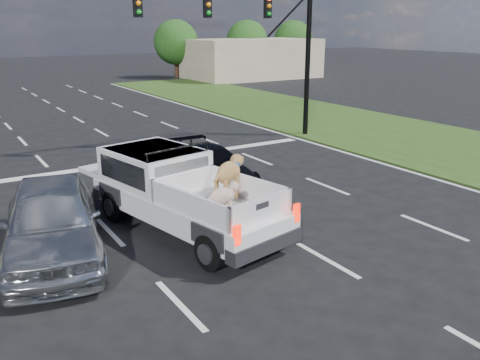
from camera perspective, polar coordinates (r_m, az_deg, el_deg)
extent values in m
plane|color=black|center=(10.30, 2.24, -11.22)|extent=(160.00, 160.00, 0.00)
cube|color=silver|center=(14.73, -16.83, -3.02)|extent=(0.12, 60.00, 0.01)
cube|color=silver|center=(15.90, -4.64, -0.85)|extent=(0.12, 60.00, 0.01)
cube|color=silver|center=(17.70, 5.46, 0.99)|extent=(0.12, 60.00, 0.01)
cube|color=silver|center=(19.99, 13.61, 2.45)|extent=(0.15, 60.00, 0.01)
cube|color=silver|center=(18.86, -15.01, 1.49)|extent=(17.00, 0.45, 0.01)
cube|color=#254515|center=(23.11, 21.01, 3.79)|extent=(8.00, 60.00, 0.06)
cylinder|color=black|center=(23.29, 7.62, 13.50)|extent=(0.22, 0.22, 7.00)
cube|color=black|center=(21.93, 3.14, 18.90)|extent=(0.30, 0.18, 0.95)
cube|color=black|center=(20.46, -3.68, 19.03)|extent=(0.30, 0.18, 0.95)
cube|color=black|center=(19.29, -11.44, 18.87)|extent=(0.30, 0.18, 0.95)
cube|color=#BFB092|center=(49.67, 1.34, 13.48)|extent=(12.00, 7.00, 3.60)
cylinder|color=#332114|center=(50.30, -7.11, 12.58)|extent=(0.44, 0.44, 2.16)
sphere|color=#183B10|center=(50.18, -7.21, 15.10)|extent=(4.20, 4.20, 4.20)
cylinder|color=#332114|center=(54.15, 0.78, 13.01)|extent=(0.44, 0.44, 2.16)
sphere|color=#183B10|center=(54.04, 0.78, 15.36)|extent=(4.20, 4.20, 4.20)
cylinder|color=#332114|center=(57.60, 5.95, 13.16)|extent=(0.44, 0.44, 2.16)
sphere|color=#183B10|center=(57.49, 6.01, 15.37)|extent=(4.20, 4.20, 4.20)
cylinder|color=black|center=(10.57, -3.24, -8.06)|extent=(0.45, 0.83, 0.79)
cylinder|color=black|center=(11.72, 3.53, -5.47)|extent=(0.45, 0.83, 0.79)
cylinder|color=black|center=(13.53, -13.91, -2.83)|extent=(0.45, 0.83, 0.79)
cylinder|color=black|center=(14.44, -7.71, -1.20)|extent=(0.45, 0.83, 0.79)
cube|color=silver|center=(12.41, -6.02, -2.78)|extent=(3.06, 5.80, 0.54)
cube|color=silver|center=(13.21, -9.58, 1.56)|extent=(2.36, 2.73, 0.89)
cube|color=black|center=(12.27, -6.47, 0.65)|extent=(1.58, 0.36, 0.64)
cylinder|color=black|center=(12.22, -6.97, 3.59)|extent=(1.84, 0.43, 0.05)
cube|color=black|center=(11.44, -2.30, -3.17)|extent=(2.35, 2.97, 0.06)
cube|color=silver|center=(10.81, -5.83, -2.77)|extent=(0.62, 2.61, 0.54)
cube|color=silver|center=(11.91, 0.88, -0.80)|extent=(0.62, 2.61, 0.54)
cube|color=silver|center=(10.46, 2.35, -3.38)|extent=(1.83, 0.46, 0.54)
cube|color=red|center=(9.83, -0.36, -6.25)|extent=(0.18, 0.09, 0.42)
cube|color=red|center=(11.03, 6.36, -3.71)|extent=(0.18, 0.09, 0.42)
cube|color=black|center=(10.65, 2.87, -7.25)|extent=(2.02, 0.71, 0.31)
imported|color=#ADB0B4|center=(11.68, -20.41, -4.29)|extent=(3.00, 5.25, 1.68)
imported|color=black|center=(15.93, -3.26, 1.50)|extent=(1.89, 4.30, 1.23)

